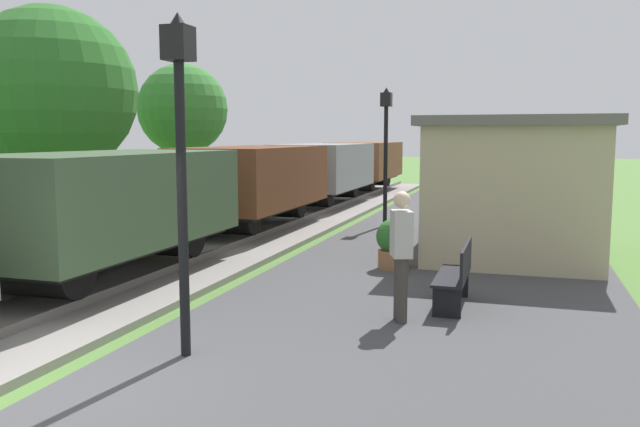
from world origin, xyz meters
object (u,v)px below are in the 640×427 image
(bench_down_platform, at_px, (490,205))
(tree_trackside_far, at_px, (52,91))
(lamp_post_near, at_px, (180,123))
(tree_field_left, at_px, (183,110))
(lamp_post_far, at_px, (386,131))
(station_hut, at_px, (514,184))
(freight_train, at_px, (243,182))
(bench_near_hut, at_px, (457,274))
(potted_planter, at_px, (393,243))
(person_waiting, at_px, (401,251))

(bench_down_platform, relative_size, tree_trackside_far, 0.25)
(lamp_post_near, xyz_separation_m, tree_field_left, (-7.42, 13.42, 0.75))
(tree_field_left, bearing_deg, bench_down_platform, -4.19)
(lamp_post_far, relative_size, tree_trackside_far, 0.61)
(station_hut, xyz_separation_m, lamp_post_near, (-3.35, -8.17, 1.15))
(freight_train, xyz_separation_m, station_hut, (6.80, -1.21, 0.19))
(bench_near_hut, height_order, potted_planter, potted_planter)
(person_waiting, bearing_deg, bench_down_platform, -114.24)
(bench_near_hut, bearing_deg, person_waiting, -123.93)
(bench_down_platform, xyz_separation_m, lamp_post_near, (-2.67, -12.68, 2.08))
(person_waiting, height_order, tree_field_left, tree_field_left)
(bench_down_platform, height_order, potted_planter, potted_planter)
(bench_near_hut, bearing_deg, lamp_post_near, -131.90)
(bench_near_hut, xyz_separation_m, tree_field_left, (-10.08, 10.44, 2.83))
(bench_near_hut, relative_size, bench_down_platform, 1.00)
(potted_planter, bearing_deg, bench_down_platform, 79.35)
(freight_train, distance_m, tree_trackside_far, 5.56)
(bench_near_hut, bearing_deg, potted_planter, 119.60)
(lamp_post_far, bearing_deg, bench_down_platform, 32.46)
(potted_planter, bearing_deg, tree_field_left, 137.34)
(freight_train, height_order, lamp_post_near, lamp_post_near)
(potted_planter, distance_m, tree_field_left, 12.18)
(bench_near_hut, xyz_separation_m, person_waiting, (-0.64, -0.95, 0.46))
(lamp_post_near, distance_m, tree_field_left, 15.35)
(freight_train, distance_m, lamp_post_near, 10.09)
(bench_near_hut, distance_m, lamp_post_far, 8.69)
(freight_train, bearing_deg, person_waiting, -53.31)
(potted_planter, bearing_deg, tree_trackside_far, 163.92)
(bench_near_hut, height_order, tree_trackside_far, tree_trackside_far)
(bench_down_platform, distance_m, person_waiting, 10.68)
(lamp_post_near, bearing_deg, bench_near_hut, 48.10)
(potted_planter, xyz_separation_m, lamp_post_near, (-1.30, -5.39, 2.08))
(tree_field_left, bearing_deg, lamp_post_near, -61.06)
(potted_planter, height_order, tree_field_left, tree_field_left)
(bench_near_hut, xyz_separation_m, potted_planter, (-1.37, 2.41, 0.00))
(freight_train, relative_size, bench_near_hut, 21.73)
(station_hut, distance_m, person_waiting, 6.30)
(tree_trackside_far, bearing_deg, tree_field_left, 80.19)
(station_hut, relative_size, lamp_post_far, 1.57)
(station_hut, relative_size, person_waiting, 3.39)
(bench_near_hut, relative_size, potted_planter, 1.64)
(potted_planter, distance_m, lamp_post_far, 6.11)
(bench_near_hut, height_order, lamp_post_far, lamp_post_far)
(bench_near_hut, height_order, lamp_post_near, lamp_post_near)
(lamp_post_near, bearing_deg, bench_down_platform, 78.11)
(station_hut, height_order, bench_near_hut, station_hut)
(potted_planter, xyz_separation_m, tree_field_left, (-8.71, 8.03, 2.83))
(tree_trackside_far, bearing_deg, bench_down_platform, 22.33)
(station_hut, xyz_separation_m, lamp_post_far, (-3.35, 2.81, 1.15))
(freight_train, distance_m, bench_near_hut, 8.90)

